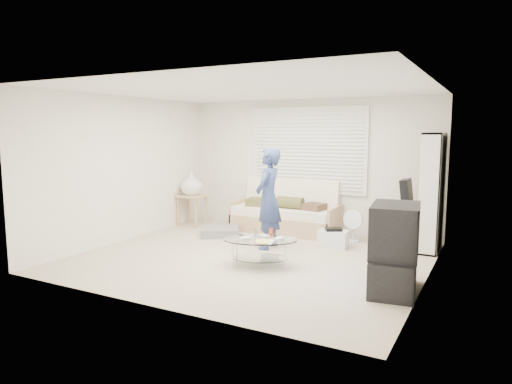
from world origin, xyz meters
The scene contains 13 objects.
ground centered at (0.00, 0.00, 0.00)m, with size 5.00×5.00×0.00m, color #BCAB92.
room_shell centered at (0.00, 0.48, 1.63)m, with size 5.02×4.52×2.51m.
window_blinds centered at (0.00, 2.20, 1.55)m, with size 2.32×0.08×1.62m.
futon_sofa centered at (-0.29, 1.87, 0.33)m, with size 2.05×0.83×1.00m.
grey_floor_pillow centered at (-1.23, 1.04, 0.07)m, with size 0.66×0.66×0.15m, color slate.
side_table centered at (-2.22, 1.53, 0.81)m, with size 0.55×0.44×1.09m.
bookshelf centered at (2.32, 1.70, 0.94)m, with size 0.30×0.79×1.88m.
guitar_case centered at (1.98, 1.67, 0.50)m, with size 0.40×0.41×1.12m.
floor_fan centered at (1.08, 1.69, 0.33)m, with size 0.35×0.23×0.57m.
storage_bin centered at (0.90, 1.15, 0.15)m, with size 0.49×0.36×0.33m.
tv_unit centered at (2.20, -0.50, 0.51)m, with size 0.64×1.02×1.05m.
coffee_table centered at (0.32, -0.34, 0.32)m, with size 1.23×1.03×0.51m.
standing_person centered at (-0.03, 0.61, 0.82)m, with size 0.60×0.39×1.65m, color navy.
Camera 1 is at (3.23, -5.92, 1.89)m, focal length 32.00 mm.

